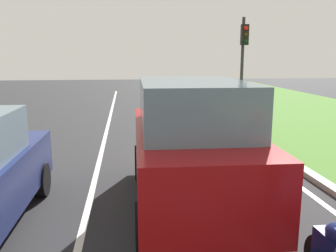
# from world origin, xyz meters

# --- Properties ---
(ground_plane) EXTENTS (60.00, 60.00, 0.00)m
(ground_plane) POSITION_xyz_m (0.00, 14.00, 0.00)
(ground_plane) COLOR #262628
(lane_line_center) EXTENTS (0.12, 32.00, 0.01)m
(lane_line_center) POSITION_xyz_m (-0.70, 14.00, 0.00)
(lane_line_center) COLOR silver
(lane_line_center) RESTS_ON ground
(lane_line_right_edge) EXTENTS (0.12, 32.00, 0.01)m
(lane_line_right_edge) POSITION_xyz_m (3.60, 14.00, 0.00)
(lane_line_right_edge) COLOR silver
(lane_line_right_edge) RESTS_ON ground
(curb_right) EXTENTS (0.24, 48.00, 0.12)m
(curb_right) POSITION_xyz_m (4.10, 14.00, 0.06)
(curb_right) COLOR #9E9B93
(curb_right) RESTS_ON ground
(car_suv_ahead) EXTENTS (2.06, 4.55, 2.28)m
(car_suv_ahead) POSITION_xyz_m (1.13, 8.26, 1.17)
(car_suv_ahead) COLOR maroon
(car_suv_ahead) RESTS_ON ground
(traffic_light_near_right) EXTENTS (0.32, 0.50, 4.39)m
(traffic_light_near_right) POSITION_xyz_m (5.35, 18.15, 2.93)
(traffic_light_near_right) COLOR #2D2D2D
(traffic_light_near_right) RESTS_ON ground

